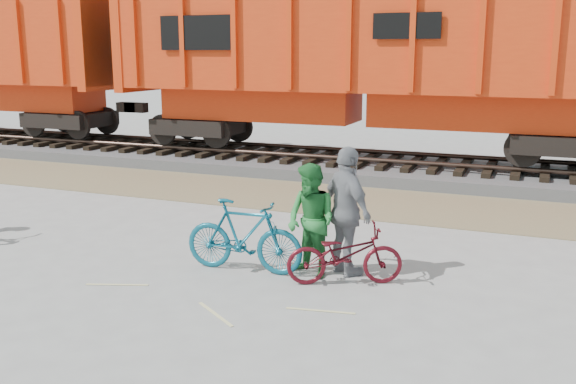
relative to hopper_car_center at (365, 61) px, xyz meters
name	(u,v)px	position (x,y,z in m)	size (l,w,h in m)	color
ground	(206,276)	(0.12, -9.00, -3.01)	(120.00, 120.00, 0.00)	#9E9E99
gravel_strip	(326,198)	(0.12, -3.50, -3.00)	(120.00, 3.00, 0.02)	#877653
ballast_bed	(367,167)	(0.12, 0.00, -2.86)	(120.00, 4.00, 0.30)	slate
track	(367,155)	(0.12, 0.00, -2.53)	(120.00, 2.60, 0.24)	black
hopper_car_center	(365,61)	(0.00, 0.00, 0.00)	(14.00, 3.13, 4.65)	black
bicycle_teal	(244,236)	(0.54, -8.59, -2.45)	(0.52, 1.84, 1.11)	#0F5970
bicycle_maroon	(345,255)	(2.10, -8.53, -2.57)	(0.58, 1.65, 0.87)	#510D16
person_man	(311,221)	(1.54, -8.39, -2.17)	(0.82, 0.64, 1.68)	#257834
person_woman	(347,212)	(2.00, -8.13, -2.04)	(1.13, 0.47, 1.92)	gray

